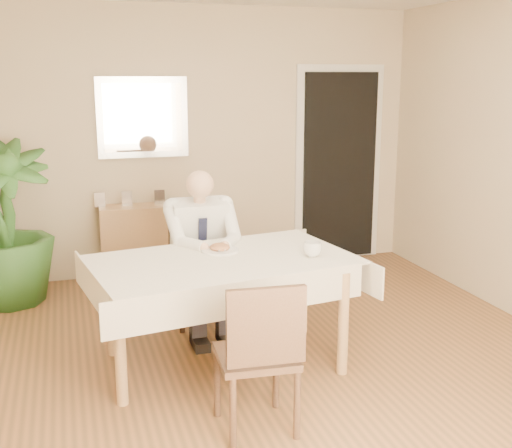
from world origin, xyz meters
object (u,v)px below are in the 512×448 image
object	(u,v)px
chair_far	(197,262)
potted_palm	(5,224)
dining_table	(223,271)
sideboard	(149,242)
seated_man	(204,245)
coffee_mug	(312,249)
chair_near	(260,350)

from	to	relation	value
chair_far	potted_palm	xyz separation A→B (m)	(-1.48, 0.85, 0.22)
dining_table	sideboard	xyz separation A→B (m)	(-0.22, 2.07, -0.30)
chair_far	seated_man	bearing A→B (deg)	-90.77
chair_far	coffee_mug	xyz separation A→B (m)	(0.59, -1.00, 0.32)
dining_table	chair_near	xyz separation A→B (m)	(-0.02, -0.93, -0.17)
chair_near	sideboard	size ratio (longest dim) A/B	0.98
chair_near	seated_man	distance (m)	1.53
seated_man	sideboard	bearing A→B (deg)	98.69
chair_far	sideboard	xyz separation A→B (m)	(-0.22, 1.19, -0.12)
coffee_mug	chair_far	bearing A→B (deg)	120.80
chair_near	seated_man	size ratio (longest dim) A/B	0.71
sideboard	potted_palm	world-z (taller)	potted_palm
coffee_mug	potted_palm	bearing A→B (deg)	138.29
chair_near	potted_palm	bearing A→B (deg)	122.47
chair_near	chair_far	bearing A→B (deg)	92.97
dining_table	seated_man	world-z (taller)	seated_man
chair_far	sideboard	world-z (taller)	chair_far
dining_table	coffee_mug	bearing A→B (deg)	-20.65
chair_near	coffee_mug	xyz separation A→B (m)	(0.62, 0.81, 0.30)
seated_man	potted_palm	distance (m)	1.87
seated_man	dining_table	bearing A→B (deg)	-90.00
chair_far	chair_near	distance (m)	1.80
dining_table	chair_far	xyz separation A→B (m)	(0.00, 0.88, -0.19)
coffee_mug	sideboard	distance (m)	2.37
chair_far	sideboard	distance (m)	1.22
dining_table	seated_man	xyz separation A→B (m)	(0.00, 0.59, 0.02)
seated_man	potted_palm	bearing A→B (deg)	142.47
sideboard	seated_man	bearing A→B (deg)	-77.93
chair_far	sideboard	size ratio (longest dim) A/B	0.95
chair_near	coffee_mug	bearing A→B (deg)	56.37
chair_far	potted_palm	distance (m)	1.73
sideboard	potted_palm	distance (m)	1.34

